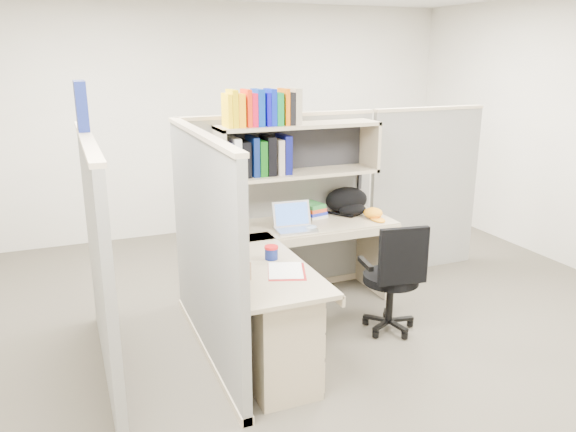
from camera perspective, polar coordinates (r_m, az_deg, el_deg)
name	(u,v)px	position (r m, az deg, el deg)	size (l,w,h in m)	color
ground	(321,332)	(4.53, 3.36, -11.71)	(6.00, 6.00, 0.00)	#332F28
room_shell	(325,126)	(4.04, 3.74, 9.06)	(6.00, 6.00, 6.00)	beige
cubicle	(256,212)	(4.46, -3.22, 0.40)	(3.79, 1.84, 1.95)	#5E5F5A
desk	(287,304)	(3.96, -0.15, -8.93)	(1.74, 1.75, 0.73)	tan
laptop	(296,217)	(4.54, 0.79, -0.11)	(0.32, 0.32, 0.23)	#BBBBC0
backpack	(349,201)	(5.05, 6.24, 1.51)	(0.40, 0.31, 0.23)	black
orange_cap	(373,213)	(4.97, 8.63, 0.31)	(0.17, 0.19, 0.09)	orange
snack_canister	(271,252)	(3.94, -1.70, -3.71)	(0.10, 0.10, 0.10)	navy
tissue_box	(238,265)	(3.58, -5.12, -5.02)	(0.12, 0.12, 0.19)	#8D6D50
mouse	(311,227)	(4.60, 2.37, -1.15)	(0.10, 0.06, 0.04)	#829BB9
paper_cup	(279,215)	(4.85, -0.89, 0.11)	(0.06, 0.06, 0.09)	silver
book_stack	(312,210)	(4.97, 2.45, 0.64)	(0.18, 0.24, 0.12)	gray
loose_paper	(286,270)	(3.75, -0.25, -5.54)	(0.22, 0.30, 0.00)	silver
task_chair	(392,294)	(4.46, 10.54, -7.84)	(0.50, 0.46, 0.91)	black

